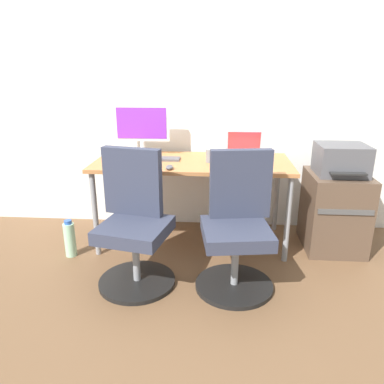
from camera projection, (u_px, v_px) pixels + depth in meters
name	position (u px, v px, depth m)	size (l,w,h in m)	color
ground_plane	(192.00, 241.00, 3.24)	(5.28, 5.28, 0.00)	brown
back_wall	(196.00, 86.00, 3.23)	(4.40, 0.04, 2.60)	white
desk	(192.00, 169.00, 3.03)	(1.61, 0.70, 0.73)	#B77542
office_chair_left	(134.00, 225.00, 2.53)	(0.54, 0.54, 0.94)	black
office_chair_right	(237.00, 228.00, 2.48)	(0.54, 0.54, 0.94)	black
side_cabinet	(334.00, 211.00, 3.04)	(0.46, 0.53, 0.64)	brown
printer	(341.00, 160.00, 2.90)	(0.38, 0.40, 0.24)	#515156
water_bottle_on_floor	(70.00, 239.00, 2.94)	(0.09, 0.09, 0.31)	#A5D8B2
desktop_monitor	(142.00, 126.00, 3.16)	(0.48, 0.18, 0.43)	silver
open_laptop	(244.00, 151.00, 3.10)	(0.31, 0.27, 0.22)	silver
keyboard_by_monitor	(128.00, 167.00, 2.79)	(0.34, 0.12, 0.02)	#B7B7B7
keyboard_by_laptop	(159.00, 159.00, 3.04)	(0.34, 0.12, 0.02)	#515156
mouse_by_monitor	(169.00, 167.00, 2.75)	(0.06, 0.10, 0.03)	#515156
mouse_by_laptop	(219.00, 155.00, 3.13)	(0.06, 0.10, 0.03)	#2D2D2D
coffee_mug	(135.00, 157.00, 2.93)	(0.08, 0.08, 0.09)	yellow
pen_cup	(210.00, 156.00, 2.95)	(0.07, 0.07, 0.10)	slate
notebook	(254.00, 164.00, 2.86)	(0.21, 0.15, 0.03)	blue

